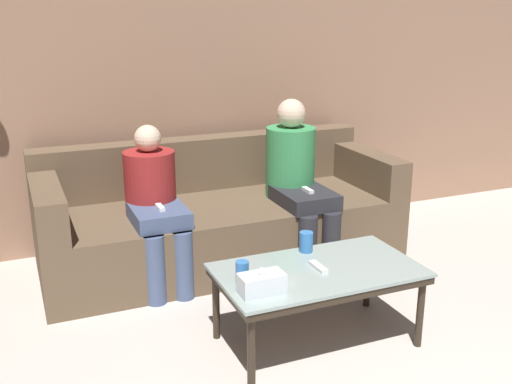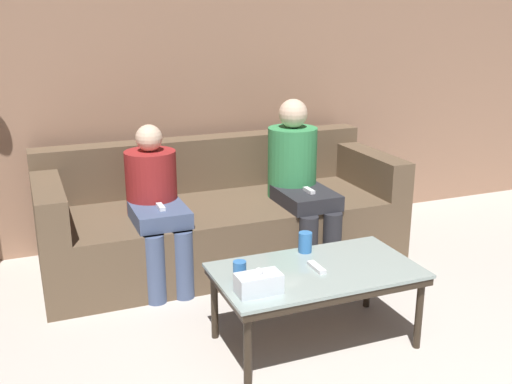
{
  "view_description": "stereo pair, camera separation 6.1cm",
  "coord_description": "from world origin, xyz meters",
  "px_view_note": "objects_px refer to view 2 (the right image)",
  "views": [
    {
      "loc": [
        -1.35,
        -0.52,
        1.75
      ],
      "look_at": [
        0.0,
        2.67,
        0.7
      ],
      "focal_mm": 42.0,
      "sensor_mm": 36.0,
      "label": 1
    },
    {
      "loc": [
        -1.29,
        -0.54,
        1.75
      ],
      "look_at": [
        0.0,
        2.67,
        0.7
      ],
      "focal_mm": 42.0,
      "sensor_mm": 36.0,
      "label": 2
    }
  ],
  "objects_px": {
    "couch": "(221,218)",
    "tissue_box": "(259,283)",
    "game_remote": "(316,267)",
    "seated_person_left_end": "(156,200)",
    "coffee_table": "(316,276)",
    "cup_near_left": "(305,242)",
    "cup_near_right": "(240,272)",
    "seated_person_mid_left": "(298,176)"
  },
  "relations": [
    {
      "from": "couch",
      "to": "cup_near_left",
      "type": "relative_size",
      "value": 21.69
    },
    {
      "from": "seated_person_left_end",
      "to": "cup_near_right",
      "type": "bearing_deg",
      "value": -81.01
    },
    {
      "from": "tissue_box",
      "to": "cup_near_right",
      "type": "bearing_deg",
      "value": 106.8
    },
    {
      "from": "couch",
      "to": "game_remote",
      "type": "height_order",
      "value": "couch"
    },
    {
      "from": "cup_near_left",
      "to": "seated_person_left_end",
      "type": "xyz_separation_m",
      "value": [
        -0.66,
        0.86,
        0.08
      ]
    },
    {
      "from": "cup_near_left",
      "to": "seated_person_mid_left",
      "type": "xyz_separation_m",
      "value": [
        0.37,
        0.87,
        0.13
      ]
    },
    {
      "from": "game_remote",
      "to": "seated_person_left_end",
      "type": "xyz_separation_m",
      "value": [
        -0.61,
        1.1,
        0.12
      ]
    },
    {
      "from": "coffee_table",
      "to": "seated_person_mid_left",
      "type": "distance_m",
      "value": 1.2
    },
    {
      "from": "seated_person_mid_left",
      "to": "cup_near_right",
      "type": "bearing_deg",
      "value": -127.81
    },
    {
      "from": "coffee_table",
      "to": "cup_near_left",
      "type": "distance_m",
      "value": 0.26
    },
    {
      "from": "cup_near_right",
      "to": "seated_person_left_end",
      "type": "xyz_separation_m",
      "value": [
        -0.17,
        1.1,
        0.08
      ]
    },
    {
      "from": "couch",
      "to": "tissue_box",
      "type": "xyz_separation_m",
      "value": [
        -0.3,
        -1.46,
        0.18
      ]
    },
    {
      "from": "coffee_table",
      "to": "seated_person_left_end",
      "type": "xyz_separation_m",
      "value": [
        -0.61,
        1.1,
        0.18
      ]
    },
    {
      "from": "couch",
      "to": "seated_person_left_end",
      "type": "relative_size",
      "value": 2.41
    },
    {
      "from": "coffee_table",
      "to": "cup_near_right",
      "type": "distance_m",
      "value": 0.44
    },
    {
      "from": "coffee_table",
      "to": "couch",
      "type": "bearing_deg",
      "value": 94.02
    },
    {
      "from": "cup_near_left",
      "to": "game_remote",
      "type": "bearing_deg",
      "value": -101.65
    },
    {
      "from": "cup_near_right",
      "to": "game_remote",
      "type": "relative_size",
      "value": 0.76
    },
    {
      "from": "tissue_box",
      "to": "game_remote",
      "type": "distance_m",
      "value": 0.42
    },
    {
      "from": "tissue_box",
      "to": "coffee_table",
      "type": "bearing_deg",
      "value": 20.37
    },
    {
      "from": "cup_near_left",
      "to": "seated_person_left_end",
      "type": "bearing_deg",
      "value": 127.22
    },
    {
      "from": "coffee_table",
      "to": "seated_person_mid_left",
      "type": "bearing_deg",
      "value": 69.05
    },
    {
      "from": "cup_near_right",
      "to": "seated_person_mid_left",
      "type": "relative_size",
      "value": 0.1
    },
    {
      "from": "coffee_table",
      "to": "seated_person_mid_left",
      "type": "height_order",
      "value": "seated_person_mid_left"
    },
    {
      "from": "game_remote",
      "to": "seated_person_left_end",
      "type": "height_order",
      "value": "seated_person_left_end"
    },
    {
      "from": "tissue_box",
      "to": "seated_person_left_end",
      "type": "distance_m",
      "value": 1.26
    },
    {
      "from": "couch",
      "to": "coffee_table",
      "type": "relative_size",
      "value": 2.33
    },
    {
      "from": "tissue_box",
      "to": "cup_near_left",
      "type": "bearing_deg",
      "value": 40.84
    },
    {
      "from": "seated_person_left_end",
      "to": "coffee_table",
      "type": "bearing_deg",
      "value": -61.03
    },
    {
      "from": "tissue_box",
      "to": "game_remote",
      "type": "height_order",
      "value": "tissue_box"
    },
    {
      "from": "cup_near_right",
      "to": "seated_person_mid_left",
      "type": "bearing_deg",
      "value": 52.19
    },
    {
      "from": "couch",
      "to": "cup_near_right",
      "type": "relative_size",
      "value": 22.2
    },
    {
      "from": "game_remote",
      "to": "seated_person_left_end",
      "type": "relative_size",
      "value": 0.14
    },
    {
      "from": "cup_near_left",
      "to": "seated_person_left_end",
      "type": "relative_size",
      "value": 0.11
    },
    {
      "from": "cup_near_left",
      "to": "coffee_table",
      "type": "bearing_deg",
      "value": -101.65
    },
    {
      "from": "cup_near_left",
      "to": "game_remote",
      "type": "distance_m",
      "value": 0.24
    },
    {
      "from": "coffee_table",
      "to": "seated_person_mid_left",
      "type": "xyz_separation_m",
      "value": [
        0.42,
        1.1,
        0.23
      ]
    },
    {
      "from": "cup_near_right",
      "to": "game_remote",
      "type": "height_order",
      "value": "cup_near_right"
    },
    {
      "from": "game_remote",
      "to": "seated_person_mid_left",
      "type": "height_order",
      "value": "seated_person_mid_left"
    },
    {
      "from": "tissue_box",
      "to": "seated_person_mid_left",
      "type": "distance_m",
      "value": 1.5
    },
    {
      "from": "couch",
      "to": "game_remote",
      "type": "distance_m",
      "value": 1.32
    },
    {
      "from": "couch",
      "to": "tissue_box",
      "type": "height_order",
      "value": "couch"
    }
  ]
}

